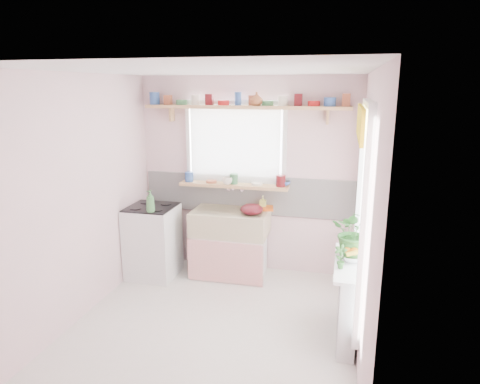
# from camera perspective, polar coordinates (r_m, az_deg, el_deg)

# --- Properties ---
(room) EXTENTS (3.20, 3.20, 3.20)m
(room) POSITION_cam_1_polar(r_m,az_deg,el_deg) (4.64, 6.95, 1.46)
(room) COLOR white
(room) RESTS_ON ground
(sink_unit) EXTENTS (0.95, 0.65, 1.11)m
(sink_unit) POSITION_cam_1_polar(r_m,az_deg,el_deg) (5.47, -1.30, -6.78)
(sink_unit) COLOR white
(sink_unit) RESTS_ON ground
(cooker) EXTENTS (0.58, 0.58, 0.93)m
(cooker) POSITION_cam_1_polar(r_m,az_deg,el_deg) (5.56, -11.53, -6.41)
(cooker) COLOR white
(cooker) RESTS_ON ground
(radiator_ledge) EXTENTS (0.22, 0.95, 0.78)m
(radiator_ledge) POSITION_cam_1_polar(r_m,az_deg,el_deg) (4.32, 14.12, -13.60)
(radiator_ledge) COLOR white
(radiator_ledge) RESTS_ON ground
(windowsill) EXTENTS (1.40, 0.22, 0.04)m
(windowsill) POSITION_cam_1_polar(r_m,az_deg,el_deg) (5.44, -0.83, 0.90)
(windowsill) COLOR tan
(windowsill) RESTS_ON room
(pine_shelf) EXTENTS (2.52, 0.24, 0.04)m
(pine_shelf) POSITION_cam_1_polar(r_m,az_deg,el_deg) (5.26, 0.72, 11.25)
(pine_shelf) COLOR tan
(pine_shelf) RESTS_ON room
(shelf_crockery) EXTENTS (2.47, 0.11, 0.12)m
(shelf_crockery) POSITION_cam_1_polar(r_m,az_deg,el_deg) (5.26, 0.72, 12.06)
(shelf_crockery) COLOR #3359A5
(shelf_crockery) RESTS_ON pine_shelf
(sill_crockery) EXTENTS (1.35, 0.11, 0.12)m
(sill_crockery) POSITION_cam_1_polar(r_m,az_deg,el_deg) (5.42, -0.83, 1.69)
(sill_crockery) COLOR #3359A5
(sill_crockery) RESTS_ON windowsill
(dish_tray) EXTENTS (0.39, 0.32, 0.03)m
(dish_tray) POSITION_cam_1_polar(r_m,az_deg,el_deg) (5.45, 2.60, -2.04)
(dish_tray) COLOR #E45B14
(dish_tray) RESTS_ON sink_unit
(colander) EXTENTS (0.34, 0.34, 0.13)m
(colander) POSITION_cam_1_polar(r_m,az_deg,el_deg) (5.20, 1.57, -2.31)
(colander) COLOR #4E0D15
(colander) RESTS_ON sink_unit
(jade_plant) EXTENTS (0.43, 0.37, 0.47)m
(jade_plant) POSITION_cam_1_polar(r_m,az_deg,el_deg) (4.24, 15.04, -5.21)
(jade_plant) COLOR #2D6428
(jade_plant) RESTS_ON radiator_ledge
(fruit_bowl) EXTENTS (0.32, 0.32, 0.07)m
(fruit_bowl) POSITION_cam_1_polar(r_m,az_deg,el_deg) (4.19, 14.89, -8.36)
(fruit_bowl) COLOR silver
(fruit_bowl) RESTS_ON radiator_ledge
(herb_pot) EXTENTS (0.14, 0.12, 0.22)m
(herb_pot) POSITION_cam_1_polar(r_m,az_deg,el_deg) (3.96, 13.25, -8.41)
(herb_pot) COLOR #34702D
(herb_pot) RESTS_ON radiator_ledge
(soap_bottle_sink) EXTENTS (0.08, 0.08, 0.17)m
(soap_bottle_sink) POSITION_cam_1_polar(r_m,az_deg,el_deg) (5.43, 3.07, -1.38)
(soap_bottle_sink) COLOR #DFDC63
(soap_bottle_sink) RESTS_ON sink_unit
(sill_cup) EXTENTS (0.14, 0.14, 0.10)m
(sill_cup) POSITION_cam_1_polar(r_m,az_deg,el_deg) (5.38, -1.70, 1.50)
(sill_cup) COLOR beige
(sill_cup) RESTS_ON windowsill
(sill_bowl) EXTENTS (0.22, 0.22, 0.06)m
(sill_bowl) POSITION_cam_1_polar(r_m,az_deg,el_deg) (5.37, 5.75, 1.19)
(sill_bowl) COLOR #385AB6
(sill_bowl) RESTS_ON windowsill
(shelf_vase) EXTENTS (0.18, 0.18, 0.16)m
(shelf_vase) POSITION_cam_1_polar(r_m,az_deg,el_deg) (5.19, 2.23, 12.30)
(shelf_vase) COLOR #A35932
(shelf_vase) RESTS_ON pine_shelf
(cooker_bottle) EXTENTS (0.13, 0.13, 0.26)m
(cooker_bottle) POSITION_cam_1_polar(r_m,az_deg,el_deg) (5.15, -11.87, -1.21)
(cooker_bottle) COLOR #458B49
(cooker_bottle) RESTS_ON cooker
(fruit) EXTENTS (0.20, 0.14, 0.10)m
(fruit) POSITION_cam_1_polar(r_m,az_deg,el_deg) (4.17, 15.02, -7.59)
(fruit) COLOR orange
(fruit) RESTS_ON fruit_bowl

